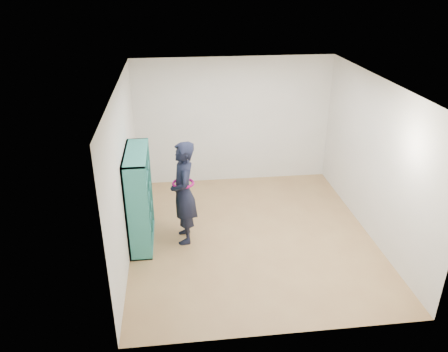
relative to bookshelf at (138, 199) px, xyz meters
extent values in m
plane|color=#956C44|center=(1.84, -0.07, -0.77)|extent=(4.50, 4.50, 0.00)
plane|color=white|center=(1.84, -0.07, 1.83)|extent=(4.50, 4.50, 0.00)
cube|color=beige|center=(-0.16, -0.07, 0.53)|extent=(0.02, 4.50, 2.60)
cube|color=beige|center=(3.84, -0.07, 0.53)|extent=(0.02, 4.50, 2.60)
cube|color=beige|center=(1.84, 2.18, 0.53)|extent=(4.00, 0.02, 2.60)
cube|color=beige|center=(1.84, -2.32, 0.53)|extent=(4.00, 0.02, 2.60)
cube|color=teal|center=(0.03, -0.57, 0.02)|extent=(0.35, 0.02, 1.58)
cube|color=teal|center=(0.03, 0.59, 0.02)|extent=(0.35, 0.02, 1.58)
cube|color=teal|center=(0.03, 0.01, -0.76)|extent=(0.35, 1.19, 0.02)
cube|color=teal|center=(0.03, 0.01, 0.80)|extent=(0.35, 1.19, 0.02)
cube|color=teal|center=(-0.13, 0.01, 0.02)|extent=(0.02, 1.19, 1.58)
cube|color=teal|center=(0.03, -0.18, 0.02)|extent=(0.32, 0.02, 1.53)
cube|color=teal|center=(0.03, 0.20, 0.02)|extent=(0.32, 0.02, 1.53)
cube|color=teal|center=(0.03, 0.01, -0.36)|extent=(0.32, 1.14, 0.02)
cube|color=teal|center=(0.03, 0.01, 0.02)|extent=(0.32, 1.14, 0.02)
cube|color=teal|center=(0.03, 0.01, 0.40)|extent=(0.32, 1.14, 0.02)
cube|color=beige|center=(0.05, -0.37, -0.69)|extent=(0.22, 0.14, 0.08)
cube|color=black|center=(0.06, -0.43, -0.24)|extent=(0.18, 0.16, 0.23)
cube|color=maroon|center=(0.06, -0.43, 0.18)|extent=(0.18, 0.16, 0.29)
cube|color=silver|center=(0.05, -0.37, 0.46)|extent=(0.22, 0.14, 0.08)
cube|color=navy|center=(0.06, -0.05, -0.60)|extent=(0.18, 0.16, 0.26)
cube|color=brown|center=(0.06, -0.05, -0.21)|extent=(0.18, 0.16, 0.28)
cube|color=#BFB28C|center=(0.05, 0.01, 0.07)|extent=(0.22, 0.14, 0.08)
cube|color=#26594C|center=(0.06, -0.05, 0.54)|extent=(0.18, 0.16, 0.24)
cube|color=beige|center=(0.06, 0.33, -0.62)|extent=(0.18, 0.16, 0.22)
cube|color=black|center=(0.05, 0.38, -0.31)|extent=(0.22, 0.14, 0.08)
cube|color=maroon|center=(0.06, 0.33, 0.15)|extent=(0.18, 0.16, 0.23)
cube|color=silver|center=(0.06, 0.33, 0.54)|extent=(0.18, 0.16, 0.25)
imported|color=black|center=(0.73, -0.05, 0.09)|extent=(0.44, 0.65, 1.73)
torus|color=#930B5B|center=(0.73, -0.05, 0.27)|extent=(0.37, 0.37, 0.04)
cube|color=silver|center=(0.57, 0.01, 0.21)|extent=(0.03, 0.11, 0.14)
cube|color=black|center=(0.57, 0.01, 0.21)|extent=(0.03, 0.11, 0.14)
camera|label=1|loc=(0.64, -6.27, 3.30)|focal=35.00mm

